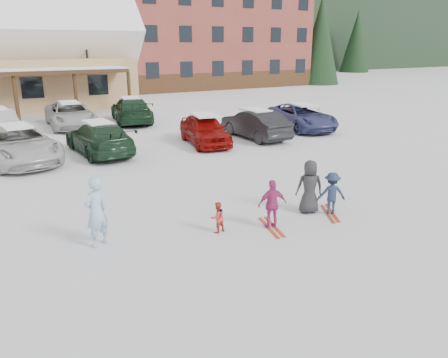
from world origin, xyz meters
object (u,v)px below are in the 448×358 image
parked_car_6 (301,117)px  parked_car_5 (255,124)px  lamp_post (87,59)px  bystander_dark (309,187)px  adult_skier (96,212)px  child_magenta (272,204)px  parked_car_2 (18,144)px  alpine_hotel (174,5)px  parked_car_10 (70,115)px  child_navy (332,193)px  toddler_red (217,217)px  parked_car_3 (99,138)px  parked_car_11 (131,110)px  parked_car_4 (205,130)px

parked_car_6 → parked_car_5: bearing=-158.9°
lamp_post → parked_car_6: 17.00m
bystander_dark → lamp_post: bearing=-63.6°
adult_skier → child_magenta: size_ratio=1.31×
child_magenta → parked_car_2: parked_car_2 is taller
alpine_hotel → lamp_post: bearing=-133.0°
parked_car_6 → adult_skier: bearing=-137.1°
adult_skier → parked_car_2: size_ratio=0.32×
parked_car_10 → child_navy: bearing=-75.8°
adult_skier → parked_car_2: 9.50m
alpine_hotel → toddler_red: size_ratio=38.12×
child_navy → parked_car_6: (7.36, 10.70, 0.08)m
child_magenta → parked_car_6: 14.25m
parked_car_2 → parked_car_3: 3.25m
alpine_hotel → parked_car_11: (-11.81, -21.21, -7.87)m
alpine_hotel → adult_skier: alpine_hotel is taller
bystander_dark → parked_car_5: (4.19, 9.45, -0.05)m
parked_car_3 → parked_car_4: 4.93m
parked_car_4 → parked_car_11: size_ratio=0.80×
child_magenta → parked_car_3: size_ratio=0.27×
parked_car_5 → alpine_hotel: bearing=-107.2°
adult_skier → parked_car_10: size_ratio=0.34×
lamp_post → parked_car_3: size_ratio=1.29×
lamp_post → bystander_dark: 24.89m
child_navy → parked_car_2: (-7.31, 10.57, 0.13)m
parked_car_10 → bystander_dark: bearing=-77.0°
parked_car_2 → lamp_post: bearing=57.8°
adult_skier → toddler_red: (2.88, -0.69, -0.45)m
child_navy → parked_car_6: parked_car_6 is taller
lamp_post → parked_car_11: bearing=-84.5°
parked_car_10 → parked_car_11: 3.57m
parked_car_3 → parked_car_5: size_ratio=1.09×
lamp_post → child_navy: size_ratio=5.07×
toddler_red → parked_car_6: size_ratio=0.16×
adult_skier → parked_car_10: (2.31, 16.45, -0.15)m
parked_car_6 → lamp_post: bearing=128.6°
toddler_red → parked_car_2: bearing=-80.4°
child_navy → parked_car_3: 11.13m
parked_car_6 → parked_car_10: bearing=156.8°
parked_car_6 → parked_car_11: parked_car_11 is taller
adult_skier → parked_car_11: size_ratio=0.33×
parked_car_5 → parked_car_10: bearing=-47.3°
child_navy → parked_car_6: 12.99m
parked_car_2 → parked_car_3: bearing=-13.1°
parked_car_10 → adult_skier: bearing=-96.6°
parked_car_3 → adult_skier: bearing=71.6°
parked_car_4 → parked_car_5: (2.88, 0.02, 0.01)m
bystander_dark → toddler_red: bearing=24.1°
child_navy → parked_car_11: parked_car_11 is taller
parked_car_4 → parked_car_11: parked_car_11 is taller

